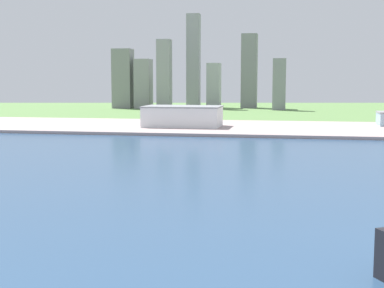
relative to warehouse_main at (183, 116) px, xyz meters
The scene contains 5 objects.
ground_plane 183.80m from the warehouse_main, 77.30° to the right, with size 2400.00×2400.00×0.00m, color #5D8547.
water_bay 242.61m from the warehouse_main, 80.42° to the right, with size 840.00×360.00×0.15m, color #2D4C70.
industrial_pier 43.01m from the warehouse_main, 15.29° to the left, with size 840.00×140.00×2.50m, color #AD9794.
warehouse_main is the anchor object (origin of this frame).
distant_skyline 346.19m from the warehouse_main, 99.90° to the left, with size 250.06×76.63×137.47m.
Camera 1 is at (52.49, 20.40, 42.49)m, focal length 51.62 mm.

